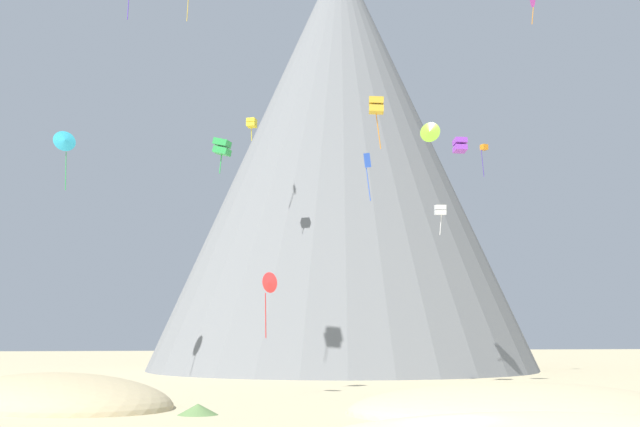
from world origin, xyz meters
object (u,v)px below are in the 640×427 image
Objects in this scene: kite_gold_mid at (376,106)px; kite_white_mid at (440,210)px; kite_violet_mid at (460,145)px; kite_green_mid at (222,147)px; kite_orange_high at (484,148)px; kite_yellow_high at (252,123)px; kite_lime_mid at (430,132)px; kite_cyan_mid at (65,141)px; kite_red_low at (269,284)px; kite_blue_mid at (368,168)px; bush_far_right at (198,409)px; bush_near_right at (393,403)px; rock_massif at (341,161)px; bush_scatter_east at (583,406)px.

kite_white_mid is at bearing 153.51° from kite_gold_mid.
kite_white_mid is at bearing -102.76° from kite_violet_mid.
kite_green_mid is (-18.17, 4.84, 0.24)m from kite_violet_mid.
kite_yellow_high is (-27.87, -4.26, 0.82)m from kite_orange_high.
kite_gold_mid is at bearing -128.07° from kite_lime_mid.
kite_yellow_high reaches higher than kite_orange_high.
kite_red_low is (18.48, -18.40, -15.02)m from kite_cyan_mid.
kite_gold_mid reaches higher than kite_blue_mid.
kite_orange_high reaches higher than bush_far_right.
bush_near_right is 0.04× the size of rock_massif.
kite_orange_high reaches higher than bush_near_right.
bush_far_right is 37.48m from kite_lime_mid.
kite_orange_high is at bearing -113.10° from kite_violet_mid.
rock_massif is 9.56× the size of kite_cyan_mid.
bush_far_right is 46.08m from kite_yellow_high.
kite_orange_high is at bearing 152.47° from kite_gold_mid.
bush_scatter_east is 25.69m from kite_red_low.
kite_green_mid is (-18.11, -43.95, -8.43)m from rock_massif.
kite_violet_mid is (0.07, -48.79, -8.67)m from rock_massif.
kite_violet_mid is 11.99m from kite_lime_mid.
kite_yellow_high reaches higher than kite_white_mid.
kite_cyan_mid is 1.19× the size of kite_red_low.
kite_lime_mid is at bearing -39.61° from kite_cyan_mid.
kite_violet_mid is at bearing 32.42° from kite_red_low.
rock_massif reaches higher than kite_white_mid.
kite_yellow_high is 29.23m from kite_red_low.
kite_orange_high is at bearing -25.49° from kite_green_mid.
bush_near_right is at bearing -15.19° from kite_red_low.
kite_violet_mid is 0.60× the size of kite_lime_mid.
kite_lime_mid is 0.37× the size of kite_red_low.
kite_lime_mid is at bearing -94.68° from kite_violet_mid.
kite_blue_mid is 1.18× the size of kite_orange_high.
bush_near_right is 0.46× the size of kite_gold_mid.
kite_red_low reaches higher than bush_near_right.
kite_yellow_high reaches higher than bush_near_right.
kite_cyan_mid is at bearing -143.37° from kite_yellow_high.
kite_yellow_high is at bearing -8.15° from kite_cyan_mid.
bush_scatter_east is 11.62m from bush_near_right.
kite_gold_mid is (-18.28, -22.03, -1.64)m from kite_orange_high.
kite_gold_mid reaches higher than bush_scatter_east.
kite_white_mid is (1.82, 33.41, 16.98)m from bush_scatter_east.
bush_near_right is at bearing 166.30° from bush_scatter_east.
kite_yellow_high is at bearing 99.30° from bush_near_right.
bush_far_right is 34.24m from kite_blue_mid.
bush_near_right is at bearing -56.36° from kite_yellow_high.
kite_gold_mid reaches higher than kite_red_low.
bush_far_right is at bearing -27.07° from kite_gold_mid.
kite_orange_high reaches higher than kite_white_mid.
rock_massif is 48.27m from kite_green_mid.
kite_lime_mid is at bearing -139.91° from kite_orange_high.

